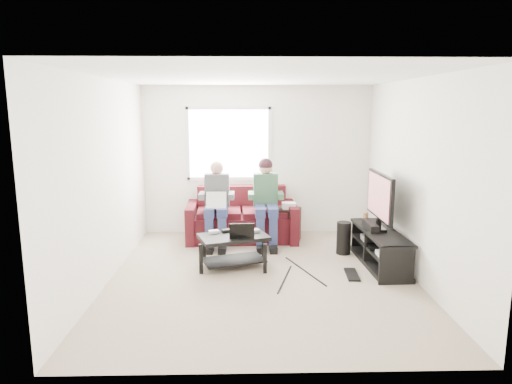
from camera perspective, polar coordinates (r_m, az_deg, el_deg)
The scene contains 26 objects.
floor at distance 6.20m, azimuth 0.73°, elevation -10.53°, with size 4.50×4.50×0.00m, color tan.
ceiling at distance 5.79m, azimuth 0.79°, elevation 14.23°, with size 4.50×4.50×0.00m, color white.
wall_back at distance 8.08m, azimuth 0.15°, elevation 3.95°, with size 4.50×4.50×0.00m, color white.
wall_front at distance 3.65m, azimuth 2.11°, elevation -4.17°, with size 4.50×4.50×0.00m, color white.
wall_left at distance 6.11m, azimuth -18.32°, elevation 1.28°, with size 4.50×4.50×0.00m, color white.
wall_right at distance 6.26m, azimuth 19.39°, elevation 1.42°, with size 4.50×4.50×0.00m, color white.
window at distance 8.04m, azimuth -3.43°, elevation 6.05°, with size 1.48×0.04×1.28m.
sofa at distance 7.83m, azimuth -1.81°, elevation -3.54°, with size 1.88×0.95×0.87m.
person_left at distance 7.43m, azimuth -4.94°, elevation -0.97°, with size 0.40×0.70×1.36m.
person_right at distance 7.43m, azimuth 1.24°, elevation -0.46°, with size 0.40×0.71×1.41m.
laptop_silver at distance 7.24m, azimuth -5.03°, elevation -1.43°, with size 0.32×0.22×0.24m, color silver, non-canonical shape.
coffee_table at distance 6.45m, azimuth -2.84°, elevation -6.47°, with size 1.06×0.84×0.46m.
laptop_black at distance 6.30m, azimuth -1.78°, elevation -4.58°, with size 0.34×0.24×0.24m, color black, non-canonical shape.
controller_a at distance 6.54m, azimuth -5.29°, elevation -4.97°, with size 0.14×0.09×0.04m, color silver.
controller_b at distance 6.59m, azimuth -3.68°, elevation -4.83°, with size 0.14×0.09×0.04m, color black.
controller_c at distance 6.55m, azimuth -0.18°, elevation -4.89°, with size 0.14×0.09×0.04m, color gray.
tv_stand at distance 6.79m, azimuth 15.19°, elevation -6.97°, with size 0.51×1.53×0.51m.
tv at distance 6.71m, azimuth 15.23°, elevation -0.68°, with size 0.12×1.10×0.81m.
soundbar at distance 6.76m, azimuth 14.11°, elevation -4.10°, with size 0.12×0.50×0.10m, color black.
drink_cup at distance 7.28m, azimuth 13.54°, elevation -2.96°, with size 0.08×0.08×0.12m, color #986D41.
console_white at distance 6.41m, azimuth 16.24°, elevation -7.42°, with size 0.30×0.22×0.06m, color silver.
console_grey at distance 7.05m, azimuth 14.53°, elevation -5.62°, with size 0.34×0.26×0.08m, color gray.
console_black at distance 6.73m, azimuth 15.34°, elevation -6.48°, with size 0.38×0.30×0.07m, color black.
subwoofer at distance 7.17m, azimuth 10.91°, elevation -5.67°, with size 0.22×0.22×0.50m, color black.
keyboard_floor at distance 6.37m, azimuth 11.90°, elevation -10.05°, with size 0.16×0.47×0.03m, color black.
end_table at distance 7.69m, azimuth 4.09°, elevation -4.01°, with size 0.38×0.38×0.66m.
Camera 1 is at (-0.22, -5.78, 2.23)m, focal length 32.00 mm.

